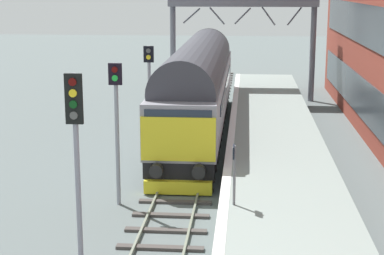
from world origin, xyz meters
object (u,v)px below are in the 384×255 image
object	(u,v)px
signal_post_mid	(117,119)
platform_number_sign	(234,165)
signal_post_near	(76,145)
diesel_locomotive	(198,85)
signal_post_far	(149,87)

from	to	relation	value
signal_post_mid	platform_number_sign	xyz separation A→B (m)	(3.95, -2.54, -0.78)
signal_post_near	signal_post_mid	distance (m)	5.08
diesel_locomotive	signal_post_mid	world-z (taller)	signal_post_mid
diesel_locomotive	signal_post_near	bearing A→B (deg)	-96.96
diesel_locomotive	signal_post_mid	bearing A→B (deg)	-100.23
signal_post_near	platform_number_sign	xyz separation A→B (m)	(3.95, 2.52, -1.16)
platform_number_sign	signal_post_mid	bearing A→B (deg)	147.25
signal_post_mid	signal_post_far	world-z (taller)	signal_post_mid
signal_post_far	platform_number_sign	size ratio (longest dim) A/B	2.65
signal_post_far	signal_post_near	bearing A→B (deg)	-90.00
signal_post_mid	signal_post_far	distance (m)	7.18
diesel_locomotive	signal_post_mid	distance (m)	10.76
signal_post_mid	signal_post_far	size ratio (longest dim) A/B	1.02
signal_post_near	diesel_locomotive	bearing A→B (deg)	83.04
signal_post_far	platform_number_sign	world-z (taller)	signal_post_far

